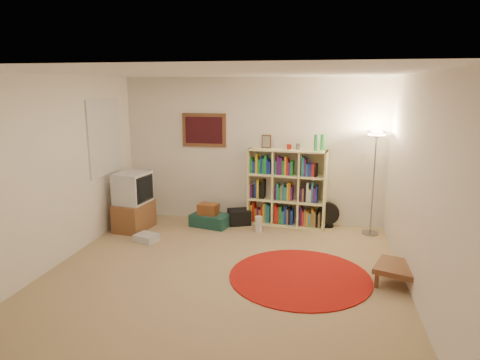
{
  "coord_description": "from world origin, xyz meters",
  "views": [
    {
      "loc": [
        1.17,
        -4.97,
        2.34
      ],
      "look_at": [
        0.1,
        0.6,
        1.1
      ],
      "focal_mm": 32.0,
      "sensor_mm": 36.0,
      "label": 1
    }
  ],
  "objects_px": {
    "floor_lamp": "(376,149)",
    "tv_stand": "(134,202)",
    "bookshelf": "(286,189)",
    "side_table": "(400,269)",
    "floor_fan": "(328,215)",
    "suitcase": "(211,220)"
  },
  "relations": [
    {
      "from": "tv_stand",
      "to": "side_table",
      "type": "bearing_deg",
      "value": -10.29
    },
    {
      "from": "floor_fan",
      "to": "side_table",
      "type": "distance_m",
      "value": 2.21
    },
    {
      "from": "side_table",
      "to": "tv_stand",
      "type": "bearing_deg",
      "value": 161.71
    },
    {
      "from": "floor_fan",
      "to": "side_table",
      "type": "xyz_separation_m",
      "value": [
        0.83,
        -2.05,
        -0.01
      ]
    },
    {
      "from": "floor_lamp",
      "to": "tv_stand",
      "type": "relative_size",
      "value": 1.73
    },
    {
      "from": "bookshelf",
      "to": "suitcase",
      "type": "xyz_separation_m",
      "value": [
        -1.25,
        -0.32,
        -0.54
      ]
    },
    {
      "from": "suitcase",
      "to": "floor_lamp",
      "type": "bearing_deg",
      "value": 15.58
    },
    {
      "from": "suitcase",
      "to": "side_table",
      "type": "distance_m",
      "value": 3.3
    },
    {
      "from": "bookshelf",
      "to": "side_table",
      "type": "height_order",
      "value": "bookshelf"
    },
    {
      "from": "tv_stand",
      "to": "side_table",
      "type": "height_order",
      "value": "tv_stand"
    },
    {
      "from": "bookshelf",
      "to": "side_table",
      "type": "distance_m",
      "value": 2.61
    },
    {
      "from": "bookshelf",
      "to": "floor_lamp",
      "type": "xyz_separation_m",
      "value": [
        1.4,
        -0.23,
        0.75
      ]
    },
    {
      "from": "floor_lamp",
      "to": "suitcase",
      "type": "xyz_separation_m",
      "value": [
        -2.65,
        -0.09,
        -1.29
      ]
    },
    {
      "from": "floor_lamp",
      "to": "tv_stand",
      "type": "height_order",
      "value": "floor_lamp"
    },
    {
      "from": "bookshelf",
      "to": "suitcase",
      "type": "bearing_deg",
      "value": -158.69
    },
    {
      "from": "floor_lamp",
      "to": "side_table",
      "type": "height_order",
      "value": "floor_lamp"
    },
    {
      "from": "bookshelf",
      "to": "tv_stand",
      "type": "xyz_separation_m",
      "value": [
        -2.46,
        -0.73,
        -0.17
      ]
    },
    {
      "from": "bookshelf",
      "to": "tv_stand",
      "type": "height_order",
      "value": "bookshelf"
    },
    {
      "from": "side_table",
      "to": "suitcase",
      "type": "bearing_deg",
      "value": 148.28
    },
    {
      "from": "bookshelf",
      "to": "floor_fan",
      "type": "height_order",
      "value": "bookshelf"
    },
    {
      "from": "floor_lamp",
      "to": "side_table",
      "type": "bearing_deg",
      "value": -85.23
    },
    {
      "from": "floor_lamp",
      "to": "tv_stand",
      "type": "bearing_deg",
      "value": -172.66
    }
  ]
}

